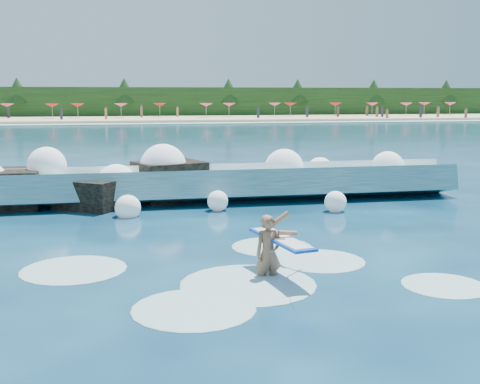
% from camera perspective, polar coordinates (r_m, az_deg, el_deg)
% --- Properties ---
extents(ground, '(200.00, 200.00, 0.00)m').
position_cam_1_polar(ground, '(13.78, -4.45, -6.44)').
color(ground, '#07203A').
rests_on(ground, ground).
extents(beach, '(140.00, 20.00, 0.40)m').
position_cam_1_polar(beach, '(91.25, -10.74, 6.80)').
color(beach, tan).
rests_on(beach, ground).
extents(wet_band, '(140.00, 5.00, 0.08)m').
position_cam_1_polar(wet_band, '(80.27, -10.59, 6.39)').
color(wet_band, silver).
rests_on(wet_band, ground).
extents(treeline, '(140.00, 4.00, 5.00)m').
position_cam_1_polar(treeline, '(101.19, -10.89, 8.32)').
color(treeline, black).
rests_on(treeline, ground).
extents(breaking_wave, '(18.42, 2.85, 1.59)m').
position_cam_1_polar(breaking_wave, '(21.44, -3.75, 0.71)').
color(breaking_wave, '#336C80').
rests_on(breaking_wave, ground).
extents(rock_cluster, '(8.49, 3.69, 1.59)m').
position_cam_1_polar(rock_cluster, '(21.25, -14.87, 0.21)').
color(rock_cluster, black).
rests_on(rock_cluster, ground).
extents(surfer_with_board, '(1.04, 2.82, 1.58)m').
position_cam_1_polar(surfer_with_board, '(12.29, 3.00, -5.53)').
color(surfer_with_board, '#8C5F41').
rests_on(surfer_with_board, ground).
extents(wave_spray, '(15.51, 4.54, 2.13)m').
position_cam_1_polar(wave_spray, '(21.22, -5.11, 1.76)').
color(wave_spray, white).
rests_on(wave_spray, ground).
extents(surf_foam, '(9.20, 6.09, 0.14)m').
position_cam_1_polar(surf_foam, '(12.54, -0.54, -7.99)').
color(surf_foam, silver).
rests_on(surf_foam, ground).
extents(beach_umbrellas, '(112.34, 6.69, 0.50)m').
position_cam_1_polar(beach_umbrellas, '(93.41, -10.62, 8.12)').
color(beach_umbrellas, red).
rests_on(beach_umbrellas, ground).
extents(beachgoers, '(102.30, 13.13, 1.93)m').
position_cam_1_polar(beachgoers, '(87.01, -11.85, 7.24)').
color(beachgoers, '#3F332D').
rests_on(beachgoers, ground).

